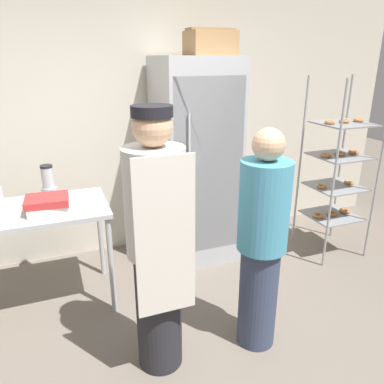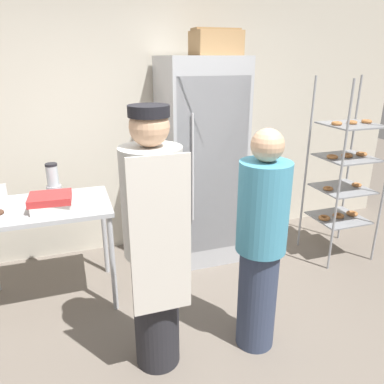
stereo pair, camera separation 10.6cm
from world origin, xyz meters
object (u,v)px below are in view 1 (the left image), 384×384
person_baker (157,244)px  person_customer (262,242)px  binder_stack (47,204)px  refrigerator (195,162)px  baking_rack (337,171)px  cardboard_storage_box (210,43)px  blender_pitcher (48,183)px

person_baker → person_customer: person_baker is taller
binder_stack → person_customer: person_customer is taller
person_customer → refrigerator: bearing=86.8°
refrigerator → baking_rack: 1.45m
refrigerator → person_baker: bearing=-120.2°
person_baker → person_customer: 0.72m
person_baker → cardboard_storage_box: bearing=55.5°
refrigerator → cardboard_storage_box: bearing=-0.9°
refrigerator → person_baker: size_ratio=1.15×
baking_rack → cardboard_storage_box: 1.79m
blender_pitcher → baking_rack: bearing=-6.9°
blender_pitcher → binder_stack: blender_pitcher is taller
blender_pitcher → person_customer: bearing=-44.1°
person_baker → binder_stack: bearing=124.8°
binder_stack → person_customer: size_ratio=0.21×
baking_rack → person_customer: (-1.44, -0.93, -0.08)m
blender_pitcher → cardboard_storage_box: 1.89m
baking_rack → person_customer: size_ratio=1.15×
refrigerator → baking_rack: size_ratio=1.10×
blender_pitcher → cardboard_storage_box: (1.53, 0.15, 1.11)m
person_baker → person_customer: bearing=-4.4°
baking_rack → refrigerator: bearing=160.4°
blender_pitcher → person_baker: person_baker is taller
baking_rack → binder_stack: baking_rack is taller
person_baker → person_customer: size_ratio=1.10×
cardboard_storage_box → person_baker: (-0.94, -1.36, -1.20)m
binder_stack → refrigerator: bearing=19.0°
refrigerator → blender_pitcher: size_ratio=7.34×
person_customer → binder_stack: bearing=144.8°
refrigerator → cardboard_storage_box: 1.12m
blender_pitcher → cardboard_storage_box: bearing=5.7°
person_baker → refrigerator: bearing=59.8°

